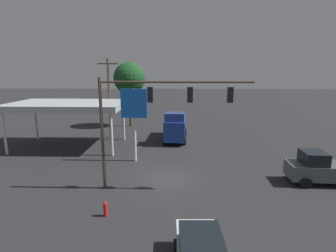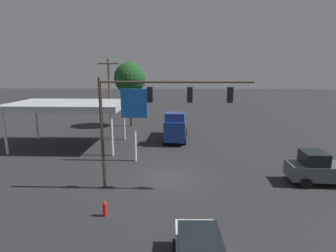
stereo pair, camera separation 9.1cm
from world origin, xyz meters
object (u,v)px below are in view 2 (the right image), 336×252
object	(u,v)px
delivery_truck	(176,126)
utility_pole	(110,97)
price_sign	(134,108)
pickup_parked	(323,169)
street_tree	(130,78)
fire_hydrant	(105,209)
traffic_signal_assembly	(156,106)

from	to	relation	value
delivery_truck	utility_pole	bearing A→B (deg)	-91.60
price_sign	pickup_parked	bearing A→B (deg)	162.94
delivery_truck	price_sign	bearing A→B (deg)	-22.92
delivery_truck	street_tree	xyz separation A→B (m)	(6.66, -7.58, 5.31)
pickup_parked	street_tree	xyz separation A→B (m)	(17.44, -19.56, 5.90)
utility_pole	fire_hydrant	world-z (taller)	utility_pole
delivery_truck	fire_hydrant	xyz separation A→B (m)	(3.92, 16.90, -1.26)
fire_hydrant	utility_pole	bearing A→B (deg)	-77.17
utility_pole	price_sign	bearing A→B (deg)	117.58
street_tree	fire_hydrant	xyz separation A→B (m)	(-2.74, 24.48, -6.57)
street_tree	utility_pole	bearing A→B (deg)	79.85
fire_hydrant	street_tree	bearing A→B (deg)	-83.62
pickup_parked	street_tree	world-z (taller)	street_tree
price_sign	delivery_truck	world-z (taller)	price_sign
traffic_signal_assembly	fire_hydrant	size ratio (longest dim) A/B	11.43
fire_hydrant	traffic_signal_assembly	bearing A→B (deg)	-126.49
traffic_signal_assembly	utility_pole	xyz separation A→B (m)	(6.66, -13.90, -0.80)
street_tree	fire_hydrant	size ratio (longest dim) A/B	10.57
traffic_signal_assembly	pickup_parked	bearing A→B (deg)	-173.80
pickup_parked	delivery_truck	world-z (taller)	delivery_truck
delivery_truck	traffic_signal_assembly	bearing A→B (deg)	-2.55
utility_pole	delivery_truck	size ratio (longest dim) A/B	1.37
traffic_signal_assembly	price_sign	bearing A→B (deg)	-67.34
traffic_signal_assembly	delivery_truck	distance (m)	13.97
fire_hydrant	delivery_truck	bearing A→B (deg)	-103.06
utility_pole	delivery_truck	distance (m)	8.60
traffic_signal_assembly	fire_hydrant	distance (m)	7.02
price_sign	pickup_parked	world-z (taller)	price_sign
utility_pole	price_sign	size ratio (longest dim) A/B	1.45
price_sign	delivery_truck	xyz separation A→B (m)	(-3.64, -7.56, -3.19)
utility_pole	delivery_truck	bearing A→B (deg)	175.59
traffic_signal_assembly	utility_pole	bearing A→B (deg)	-64.40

